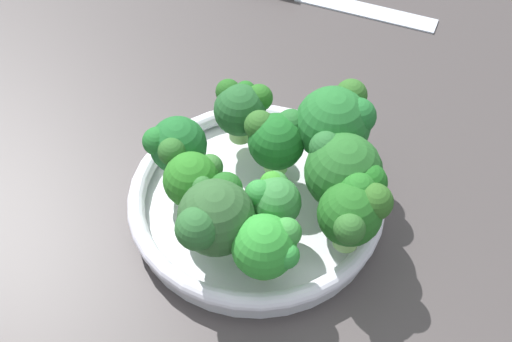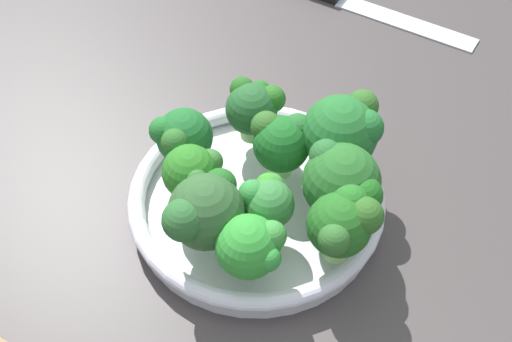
{
  "view_description": "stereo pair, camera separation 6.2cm",
  "coord_description": "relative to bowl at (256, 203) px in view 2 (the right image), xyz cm",
  "views": [
    {
      "loc": [
        -7.54,
        39.97,
        53.25
      ],
      "look_at": [
        -0.97,
        0.13,
        5.86
      ],
      "focal_mm": 51.02,
      "sensor_mm": 36.0,
      "label": 1
    },
    {
      "loc": [
        -13.58,
        38.49,
        53.25
      ],
      "look_at": [
        -0.97,
        0.13,
        5.86
      ],
      "focal_mm": 51.02,
      "sensor_mm": 36.0,
      "label": 2
    }
  ],
  "objects": [
    {
      "name": "ground_plane",
      "position": [
        0.97,
        -0.13,
        -2.71
      ],
      "size": [
        130.0,
        130.0,
        2.5
      ],
      "primitive_type": "cube",
      "color": "#413B3B"
    },
    {
      "name": "bowl",
      "position": [
        0.0,
        0.0,
        0.0
      ],
      "size": [
        23.13,
        23.13,
        2.86
      ],
      "color": "silver",
      "rests_on": "ground_plane"
    },
    {
      "name": "broccoli_floret_0",
      "position": [
        -7.5,
        -0.24,
        5.6
      ],
      "size": [
        6.99,
        6.63,
        7.44
      ],
      "color": "#7CB25A",
      "rests_on": "bowl"
    },
    {
      "name": "broccoli_floret_1",
      "position": [
        7.31,
        -1.21,
        4.95
      ],
      "size": [
        5.49,
        5.76,
        6.04
      ],
      "color": "#7FBE53",
      "rests_on": "bowl"
    },
    {
      "name": "broccoli_floret_2",
      "position": [
        -2.18,
        7.86,
        4.8
      ],
      "size": [
        5.52,
        5.22,
        6.01
      ],
      "color": "#80B355",
      "rests_on": "bowl"
    },
    {
      "name": "broccoli_floret_3",
      "position": [
        2.5,
        -6.84,
        4.98
      ],
      "size": [
        5.42,
        5.36,
        5.94
      ],
      "color": "#8DC269",
      "rests_on": "bowl"
    },
    {
      "name": "broccoli_floret_4",
      "position": [
        -1.95,
        2.99,
        4.71
      ],
      "size": [
        4.72,
        4.77,
        5.37
      ],
      "color": "#95CD62",
      "rests_on": "bowl"
    },
    {
      "name": "broccoli_floret_5",
      "position": [
        -1.31,
        -3.43,
        5.09
      ],
      "size": [
        5.52,
        5.18,
        6.08
      ],
      "color": "#92DA70",
      "rests_on": "bowl"
    },
    {
      "name": "broccoli_floret_6",
      "position": [
        4.91,
        2.41,
        4.95
      ],
      "size": [
        4.84,
        4.94,
        6.13
      ],
      "color": "#A1D963",
      "rests_on": "bowl"
    },
    {
      "name": "broccoli_floret_7",
      "position": [
        2.35,
        6.15,
        5.38
      ],
      "size": [
        6.32,
        7.52,
        6.98
      ],
      "color": "#7ABC58",
      "rests_on": "bowl"
    },
    {
      "name": "broccoli_floret_8",
      "position": [
        -6.25,
        -5.33,
        6.19
      ],
      "size": [
        7.05,
        7.29,
        8.06
      ],
      "color": "#9BD66C",
      "rests_on": "bowl"
    },
    {
      "name": "broccoli_floret_9",
      "position": [
        -8.54,
        3.97,
        5.68
      ],
      "size": [
        5.96,
        6.53,
        6.78
      ],
      "color": "#8CBF66",
      "rests_on": "bowl"
    }
  ]
}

